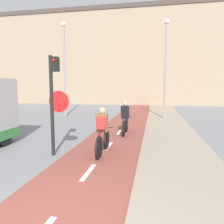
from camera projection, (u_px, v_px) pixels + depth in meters
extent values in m
cube|color=white|center=(88.00, 172.00, 5.53)|extent=(0.12, 1.10, 0.00)
cube|color=white|center=(109.00, 146.00, 7.97)|extent=(0.12, 1.10, 0.00)
cube|color=white|center=(119.00, 132.00, 10.41)|extent=(0.12, 1.10, 0.00)
cube|color=white|center=(126.00, 124.00, 12.85)|extent=(0.12, 1.10, 0.00)
cube|color=gray|center=(142.00, 60.00, 27.70)|extent=(60.00, 5.00, 11.19)
cube|color=#473D38|center=(143.00, 12.00, 27.03)|extent=(60.00, 5.20, 0.50)
cylinder|color=black|center=(52.00, 106.00, 6.81)|extent=(0.11, 0.11, 3.13)
cube|color=black|center=(55.00, 64.00, 6.63)|extent=(0.20, 0.20, 0.44)
sphere|color=red|center=(54.00, 60.00, 6.51)|extent=(0.09, 0.09, 0.09)
cone|color=red|center=(59.00, 102.00, 6.74)|extent=(0.67, 0.01, 0.67)
cone|color=silver|center=(59.00, 102.00, 6.75)|extent=(0.60, 0.02, 0.60)
cylinder|color=gray|center=(65.00, 72.00, 16.02)|extent=(0.14, 0.14, 6.54)
sphere|color=silver|center=(63.00, 24.00, 15.64)|extent=(0.36, 0.36, 0.36)
cylinder|color=gray|center=(166.00, 72.00, 14.69)|extent=(0.14, 0.14, 6.33)
sphere|color=silver|center=(167.00, 22.00, 14.32)|extent=(0.36, 0.36, 0.36)
cylinder|color=black|center=(99.00, 148.00, 6.56)|extent=(0.07, 0.69, 0.69)
cylinder|color=black|center=(106.00, 140.00, 7.60)|extent=(0.07, 0.69, 0.69)
cylinder|color=maroon|center=(104.00, 137.00, 7.26)|extent=(0.04, 0.68, 0.43)
cylinder|color=maroon|center=(101.00, 139.00, 6.78)|extent=(0.04, 0.35, 0.46)
cylinder|color=maroon|center=(103.00, 131.00, 7.07)|extent=(0.04, 0.98, 0.07)
cylinder|color=maroon|center=(100.00, 146.00, 6.76)|extent=(0.04, 0.41, 0.05)
cylinder|color=black|center=(106.00, 127.00, 7.55)|extent=(0.46, 0.03, 0.03)
cube|color=brown|center=(102.00, 123.00, 6.93)|extent=(0.36, 0.31, 0.59)
sphere|color=tan|center=(102.00, 111.00, 6.92)|extent=(0.22, 0.22, 0.22)
cylinder|color=#232328|center=(99.00, 137.00, 6.96)|extent=(0.04, 0.07, 0.44)
cylinder|color=#232328|center=(105.00, 137.00, 6.92)|extent=(0.04, 0.07, 0.44)
cube|color=red|center=(101.00, 123.00, 6.75)|extent=(0.28, 0.23, 0.39)
cylinder|color=black|center=(124.00, 129.00, 9.54)|extent=(0.07, 0.68, 0.68)
cylinder|color=black|center=(127.00, 125.00, 10.53)|extent=(0.07, 0.68, 0.68)
cylinder|color=black|center=(126.00, 122.00, 10.20)|extent=(0.04, 0.65, 0.42)
cylinder|color=black|center=(124.00, 124.00, 9.74)|extent=(0.04, 0.33, 0.45)
cylinder|color=black|center=(125.00, 118.00, 10.02)|extent=(0.04, 0.94, 0.07)
cylinder|color=black|center=(124.00, 128.00, 9.72)|extent=(0.04, 0.39, 0.05)
cylinder|color=black|center=(127.00, 116.00, 10.48)|extent=(0.46, 0.03, 0.03)
cube|color=black|center=(125.00, 112.00, 9.88)|extent=(0.36, 0.31, 0.59)
sphere|color=tan|center=(125.00, 104.00, 9.88)|extent=(0.22, 0.22, 0.22)
cylinder|color=#232328|center=(123.00, 122.00, 9.92)|extent=(0.04, 0.07, 0.43)
cylinder|color=#232328|center=(127.00, 122.00, 9.88)|extent=(0.04, 0.07, 0.43)
cylinder|color=black|center=(4.00, 137.00, 8.01)|extent=(0.18, 0.70, 0.70)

